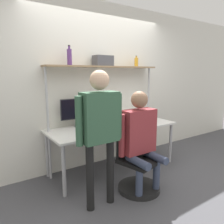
% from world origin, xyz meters
% --- Properties ---
extents(ground_plane, '(12.00, 12.00, 0.00)m').
position_xyz_m(ground_plane, '(0.00, 0.00, 0.00)').
color(ground_plane, '#4C4C51').
extents(wall_back, '(8.00, 0.06, 2.70)m').
position_xyz_m(wall_back, '(0.00, 0.83, 1.35)').
color(wall_back, silver).
rests_on(wall_back, ground_plane).
extents(desk, '(2.09, 0.78, 0.72)m').
position_xyz_m(desk, '(0.00, 0.41, 0.66)').
color(desk, silver).
rests_on(desk, ground_plane).
extents(shelf_unit, '(1.99, 0.27, 1.67)m').
position_xyz_m(shelf_unit, '(0.00, 0.66, 1.46)').
color(shelf_unit, '#997A56').
rests_on(shelf_unit, ground_plane).
extents(monitor, '(0.61, 0.16, 0.45)m').
position_xyz_m(monitor, '(-0.47, 0.67, 0.99)').
color(monitor, '#333338').
rests_on(monitor, desk).
extents(laptop, '(0.30, 0.22, 0.21)m').
position_xyz_m(laptop, '(-0.04, 0.22, 0.78)').
color(laptop, '#BCBCC1').
rests_on(laptop, desk).
extents(cell_phone, '(0.07, 0.15, 0.01)m').
position_xyz_m(cell_phone, '(0.23, 0.18, 0.73)').
color(cell_phone, black).
rests_on(cell_phone, desk).
extents(office_chair, '(0.56, 0.56, 0.89)m').
position_xyz_m(office_chair, '(-0.11, -0.30, 0.27)').
color(office_chair, black).
rests_on(office_chair, ground_plane).
extents(person_seated, '(0.62, 0.47, 1.34)m').
position_xyz_m(person_seated, '(-0.10, -0.34, 0.78)').
color(person_seated, '#38425B').
rests_on(person_seated, ground_plane).
extents(person_standing, '(0.59, 0.22, 1.60)m').
position_xyz_m(person_standing, '(-0.70, -0.35, 1.02)').
color(person_standing, black).
rests_on(person_standing, ground_plane).
extents(bottle_amber, '(0.07, 0.07, 0.19)m').
position_xyz_m(bottle_amber, '(0.66, 0.66, 1.75)').
color(bottle_amber, gold).
rests_on(bottle_amber, shelf_unit).
extents(bottle_purple, '(0.07, 0.07, 0.28)m').
position_xyz_m(bottle_purple, '(-0.61, 0.66, 1.79)').
color(bottle_purple, '#593372').
rests_on(bottle_purple, shelf_unit).
extents(storage_box, '(0.30, 0.19, 0.16)m').
position_xyz_m(storage_box, '(-0.04, 0.66, 1.75)').
color(storage_box, '#4C4C51').
rests_on(storage_box, shelf_unit).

